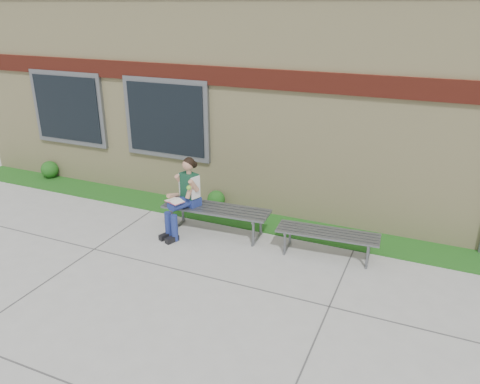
% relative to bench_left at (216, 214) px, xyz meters
% --- Properties ---
extents(ground, '(80.00, 80.00, 0.00)m').
position_rel_bench_left_xyz_m(ground, '(1.38, -1.86, -0.38)').
color(ground, '#9E9E99').
rests_on(ground, ground).
extents(grass_strip, '(16.00, 0.80, 0.02)m').
position_rel_bench_left_xyz_m(grass_strip, '(1.38, 0.74, -0.37)').
color(grass_strip, '#1B4813').
rests_on(grass_strip, ground).
extents(school_building, '(16.20, 6.22, 4.20)m').
position_rel_bench_left_xyz_m(school_building, '(1.38, 4.13, 1.72)').
color(school_building, beige).
rests_on(school_building, ground).
extents(bench_left, '(1.94, 0.66, 0.50)m').
position_rel_bench_left_xyz_m(bench_left, '(0.00, 0.00, 0.00)').
color(bench_left, slate).
rests_on(bench_left, ground).
extents(bench_right, '(1.67, 0.58, 0.43)m').
position_rel_bench_left_xyz_m(bench_right, '(2.00, 0.00, -0.05)').
color(bench_right, slate).
rests_on(bench_right, ground).
extents(girl, '(0.56, 0.85, 1.38)m').
position_rel_bench_left_xyz_m(girl, '(-0.52, -0.20, 0.35)').
color(girl, navy).
rests_on(girl, ground).
extents(shrub_west, '(0.40, 0.40, 0.40)m').
position_rel_bench_left_xyz_m(shrub_west, '(-4.84, 0.99, -0.17)').
color(shrub_west, '#1B4813').
rests_on(shrub_west, grass_strip).
extents(shrub_mid, '(0.35, 0.35, 0.35)m').
position_rel_bench_left_xyz_m(shrub_mid, '(-0.49, 0.99, -0.19)').
color(shrub_mid, '#1B4813').
rests_on(shrub_mid, grass_strip).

